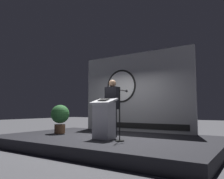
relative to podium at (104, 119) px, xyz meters
The scene contains 7 objects.
ground_plane 1.02m from the podium, 117.97° to the left, with size 40.00×40.00×0.00m, color #4C4C51.
stage_platform 0.90m from the podium, 117.97° to the left, with size 6.40×4.00×0.30m, color black.
banner_display 2.54m from the podium, 97.01° to the left, with size 4.41×0.12×2.92m.
podium is the anchor object (origin of this frame).
speaker_person 0.58m from the podium, 94.75° to the left, with size 0.40×0.26×1.69m.
microphone_stand 0.61m from the podium, ahead, with size 0.24×0.52×1.36m.
potted_plant 2.15m from the podium, 169.98° to the left, with size 0.63×0.63×0.96m.
Camera 1 is at (3.89, -5.57, 1.09)m, focal length 35.90 mm.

